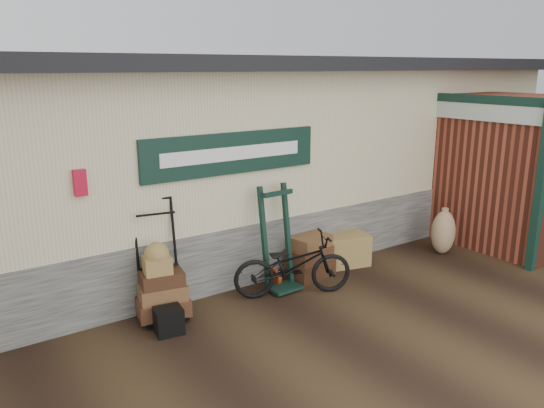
# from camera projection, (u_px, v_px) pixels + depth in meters

# --- Properties ---
(ground) EXTENTS (80.00, 80.00, 0.00)m
(ground) POSITION_uv_depth(u_px,v_px,m) (294.00, 309.00, 6.90)
(ground) COLOR black
(ground) RESTS_ON ground
(station_building) EXTENTS (14.40, 4.10, 3.20)m
(station_building) POSITION_uv_depth(u_px,v_px,m) (193.00, 158.00, 8.66)
(station_building) COLOR #4C4C47
(station_building) RESTS_ON ground
(brick_outbuilding) EXTENTS (1.71, 4.51, 2.62)m
(brick_outbuilding) POSITION_uv_depth(u_px,v_px,m) (452.00, 161.00, 10.12)
(brick_outbuilding) COLOR maroon
(brick_outbuilding) RESTS_ON ground
(porter_trolley) EXTENTS (0.85, 0.70, 1.52)m
(porter_trolley) POSITION_uv_depth(u_px,v_px,m) (158.00, 258.00, 6.57)
(porter_trolley) COLOR black
(porter_trolley) RESTS_ON ground
(green_barrow) EXTENTS (0.55, 0.47, 1.48)m
(green_barrow) POSITION_uv_depth(u_px,v_px,m) (278.00, 238.00, 7.39)
(green_barrow) COLOR black
(green_barrow) RESTS_ON ground
(suitcase_stack) EXTENTS (0.79, 0.57, 0.64)m
(suitcase_stack) POSITION_uv_depth(u_px,v_px,m) (309.00, 256.00, 7.90)
(suitcase_stack) COLOR #382512
(suitcase_stack) RESTS_ON ground
(wicker_hamper) EXTENTS (0.87, 0.68, 0.50)m
(wicker_hamper) POSITION_uv_depth(u_px,v_px,m) (343.00, 249.00, 8.40)
(wicker_hamper) COLOR olive
(wicker_hamper) RESTS_ON ground
(black_trunk) EXTENTS (0.35, 0.32, 0.32)m
(black_trunk) POSITION_uv_depth(u_px,v_px,m) (169.00, 321.00, 6.24)
(black_trunk) COLOR black
(black_trunk) RESTS_ON ground
(bicycle) EXTENTS (1.16, 1.74, 0.96)m
(bicycle) POSITION_uv_depth(u_px,v_px,m) (293.00, 262.00, 7.23)
(bicycle) COLOR black
(bicycle) RESTS_ON ground
(burlap_sack_left) EXTENTS (0.57, 0.53, 0.74)m
(burlap_sack_left) POSITION_uv_depth(u_px,v_px,m) (443.00, 232.00, 8.88)
(burlap_sack_left) COLOR #93704F
(burlap_sack_left) RESTS_ON ground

